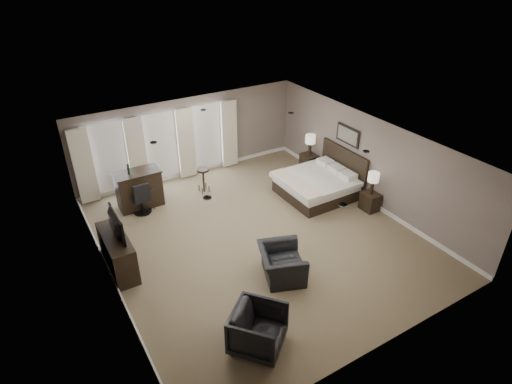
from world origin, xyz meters
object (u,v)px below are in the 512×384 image
nightstand_near (370,201)px  lamp_far (310,145)px  lamp_near (373,183)px  armchair_far (258,328)px  nightstand_far (309,163)px  armchair_near (282,259)px  desk_chair (141,197)px  bar_stool_left (149,198)px  tv (114,234)px  bar_counter (139,189)px  bed (315,177)px  bar_stool_right (204,180)px  dresser (118,253)px

nightstand_near → lamp_far: size_ratio=0.77×
lamp_near → armchair_far: (-5.29, -2.52, -0.38)m
nightstand_far → armchair_near: bearing=-133.6°
lamp_near → armchair_far: lamp_near is taller
nightstand_near → desk_chair: desk_chair is taller
lamp_near → bar_stool_left: bearing=148.4°
tv → desk_chair: 2.52m
nightstand_far → lamp_far: size_ratio=0.84×
armchair_far → bar_counter: 6.14m
bed → tv: 6.05m
lamp_near → bar_stool_right: bearing=136.9°
desk_chair → bar_stool_left: bearing=-157.8°
dresser → bar_counter: bearing=62.2°
bed → dresser: (-6.03, -0.35, -0.20)m
nightstand_far → bar_stool_left: bar_stool_left is taller
dresser → desk_chair: (1.24, 2.14, 0.04)m
bed → bar_counter: bearing=155.3°
nightstand_far → desk_chair: size_ratio=0.59×
armchair_near → bar_stool_right: bearing=18.9°
lamp_far → tv: lamp_far is taller
dresser → tv: bearing=0.0°
lamp_far → bar_stool_left: (-5.44, 0.44, -0.60)m
nightstand_far → armchair_far: armchair_far is taller
bed → lamp_near: 1.71m
tv → armchair_far: 4.01m
nightstand_far → bar_stool_left: (-5.44, 0.44, 0.04)m
armchair_far → desk_chair: size_ratio=0.97×
armchair_far → bed: bearing=2.0°
desk_chair → lamp_far: bearing=176.1°
nightstand_near → armchair_far: bearing=-154.5°
bed → bar_counter: bed is taller
nightstand_near → bar_counter: 6.67m
bar_stool_left → lamp_near: bearing=-31.6°
armchair_near → armchair_far: 2.07m
armchair_far → desk_chair: (-0.40, 5.76, 0.01)m
lamp_near → bed: bearing=121.5°
dresser → armchair_near: size_ratio=1.43×
armchair_far → bar_counter: bearing=52.9°
dresser → lamp_far: bearing=14.5°
nightstand_near → bar_stool_right: (-3.66, 3.42, 0.12)m
bed → nightstand_near: size_ratio=3.87×
bed → armchair_near: (-2.90, -2.53, -0.17)m
bar_counter → bar_stool_right: bar_counter is taller
nightstand_near → dresser: size_ratio=0.34×
nightstand_near → lamp_near: bearing=0.0°
nightstand_far → lamp_near: (0.00, -2.90, 0.57)m
desk_chair → nightstand_near: bearing=149.8°
nightstand_near → armchair_near: armchair_near is taller
lamp_near → bar_stool_left: 6.41m
dresser → nightstand_far: bearing=14.5°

